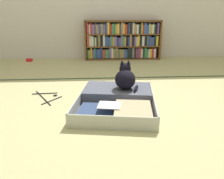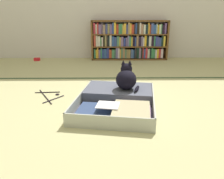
{
  "view_description": "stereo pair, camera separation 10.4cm",
  "coord_description": "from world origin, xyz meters",
  "views": [
    {
      "loc": [
        -0.12,
        -1.94,
        0.8
      ],
      "look_at": [
        0.01,
        -0.02,
        0.16
      ],
      "focal_mm": 36.51,
      "sensor_mm": 36.0,
      "label": 1
    },
    {
      "loc": [
        -0.02,
        -1.94,
        0.8
      ],
      "look_at": [
        0.01,
        -0.02,
        0.16
      ],
      "focal_mm": 36.51,
      "sensor_mm": 36.0,
      "label": 2
    }
  ],
  "objects": [
    {
      "name": "small_red_pouch",
      "position": [
        -1.31,
        2.14,
        0.02
      ],
      "size": [
        0.1,
        0.07,
        0.05
      ],
      "color": "red",
      "rests_on": "ground_plane"
    },
    {
      "name": "clothes_hanger",
      "position": [
        -0.63,
        0.25,
        0.01
      ],
      "size": [
        0.32,
        0.42,
        0.01
      ],
      "color": "black",
      "rests_on": "ground_plane"
    },
    {
      "name": "black_cat",
      "position": [
        0.15,
        0.16,
        0.21
      ],
      "size": [
        0.25,
        0.27,
        0.27
      ],
      "color": "black",
      "rests_on": "open_suitcase"
    },
    {
      "name": "bookshelf",
      "position": [
        0.35,
        2.26,
        0.34
      ],
      "size": [
        1.37,
        0.25,
        0.7
      ],
      "color": "brown",
      "rests_on": "ground_plane"
    },
    {
      "name": "ground_plane",
      "position": [
        0.0,
        0.0,
        0.0
      ],
      "size": [
        10.0,
        10.0,
        0.0
      ],
      "primitive_type": "plane",
      "color": "tan"
    },
    {
      "name": "tatami_border",
      "position": [
        0.0,
        0.94,
        0.0
      ],
      "size": [
        4.8,
        0.05,
        0.0
      ],
      "color": "#31482C",
      "rests_on": "ground_plane"
    },
    {
      "name": "open_suitcase",
      "position": [
        0.07,
        0.02,
        0.05
      ],
      "size": [
        0.8,
        0.98,
        0.11
      ],
      "color": "#B1B5A8",
      "rests_on": "ground_plane"
    }
  ]
}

